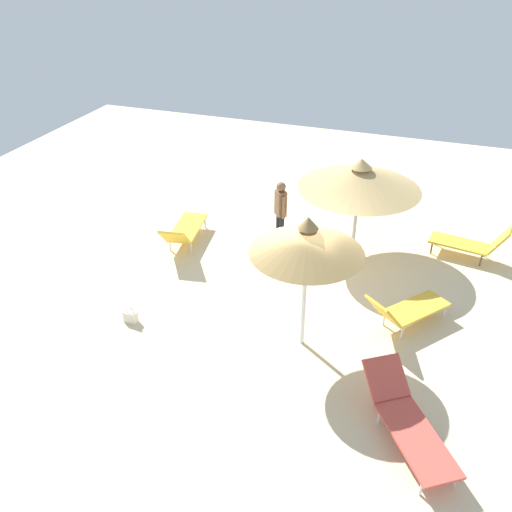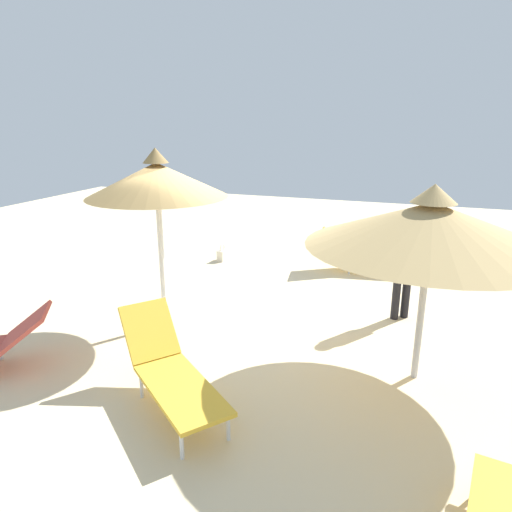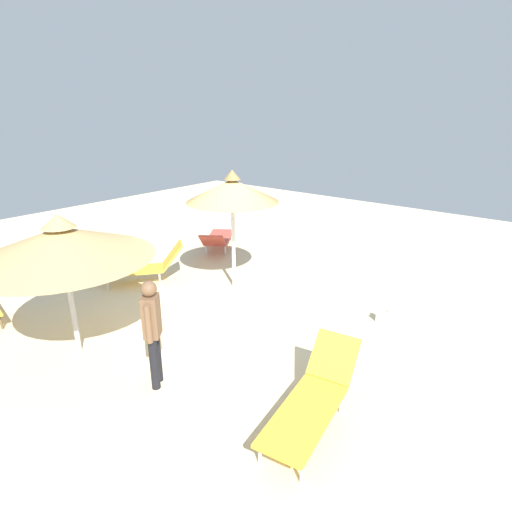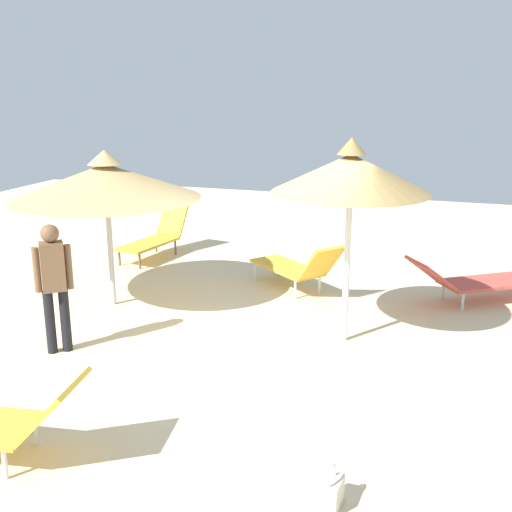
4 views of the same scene
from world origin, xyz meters
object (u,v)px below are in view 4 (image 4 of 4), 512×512
at_px(person_standing_near_left, 54,280).
at_px(handbag, 331,492).
at_px(parasol_umbrella_edge, 351,174).
at_px(lounge_chair_far_left, 156,236).
at_px(lounge_chair_front, 297,266).
at_px(lounge_chair_near_right, 473,280).
at_px(parasol_umbrella_back, 106,181).

xyz_separation_m(person_standing_near_left, handbag, (-4.07, 1.96, -0.86)).
distance_m(parasol_umbrella_edge, lounge_chair_far_left, 5.71).
bearing_deg(lounge_chair_front, lounge_chair_far_left, -20.53).
bearing_deg(lounge_chair_far_left, lounge_chair_front, 159.47).
height_order(parasol_umbrella_edge, person_standing_near_left, parasol_umbrella_edge).
relative_size(lounge_chair_front, lounge_chair_far_left, 1.01).
height_order(lounge_chair_front, lounge_chair_near_right, lounge_chair_front).
bearing_deg(lounge_chair_near_right, lounge_chair_front, 6.99).
height_order(parasol_umbrella_edge, handbag, parasol_umbrella_edge).
bearing_deg(lounge_chair_far_left, parasol_umbrella_back, 103.06).
relative_size(parasol_umbrella_back, handbag, 7.30).
height_order(person_standing_near_left, handbag, person_standing_near_left).
bearing_deg(handbag, parasol_umbrella_edge, -81.13).
distance_m(parasol_umbrella_edge, lounge_chair_near_right, 3.36).
xyz_separation_m(parasol_umbrella_back, lounge_chair_near_right, (-5.48, -1.90, -1.61)).
relative_size(parasol_umbrella_edge, lounge_chair_front, 1.48).
height_order(parasol_umbrella_back, person_standing_near_left, parasol_umbrella_back).
bearing_deg(lounge_chair_front, lounge_chair_near_right, -173.01).
xyz_separation_m(parasol_umbrella_back, person_standing_near_left, (-0.28, 1.83, -1.00)).
relative_size(parasol_umbrella_back, person_standing_near_left, 1.68).
relative_size(lounge_chair_front, handbag, 4.71).
height_order(parasol_umbrella_back, handbag, parasol_umbrella_back).
distance_m(parasol_umbrella_back, person_standing_near_left, 2.10).
xyz_separation_m(lounge_chair_front, lounge_chair_near_right, (-2.83, -0.35, -0.06)).
distance_m(lounge_chair_front, handbag, 5.61).
relative_size(lounge_chair_front, lounge_chair_near_right, 0.85).
relative_size(parasol_umbrella_back, lounge_chair_near_right, 1.31).
bearing_deg(lounge_chair_far_left, parasol_umbrella_edge, 145.49).
bearing_deg(parasol_umbrella_back, parasol_umbrella_edge, 175.93).
distance_m(parasol_umbrella_edge, person_standing_near_left, 4.07).
relative_size(lounge_chair_near_right, lounge_chair_far_left, 1.19).
bearing_deg(parasol_umbrella_edge, handbag, 98.87).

